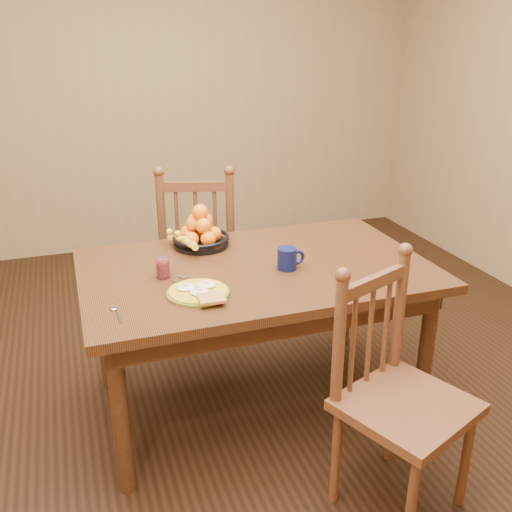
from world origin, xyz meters
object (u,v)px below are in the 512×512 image
object	(u,v)px
coffee_mug	(288,258)
fruit_bowl	(199,234)
chair_far	(199,252)
breakfast_plate	(199,292)
chair_near	(398,397)
dining_table	(256,283)

from	to	relation	value
coffee_mug	fruit_bowl	bearing A→B (deg)	126.58
chair_far	coffee_mug	world-z (taller)	chair_far
coffee_mug	fruit_bowl	size ratio (longest dim) A/B	0.41
chair_far	breakfast_plate	distance (m)	1.14
chair_far	chair_near	xyz separation A→B (m)	(0.37, -1.65, -0.03)
chair_far	fruit_bowl	bearing A→B (deg)	93.59
dining_table	chair_near	xyz separation A→B (m)	(0.30, -0.78, -0.19)
chair_far	coffee_mug	size ratio (longest dim) A/B	7.85
dining_table	coffee_mug	world-z (taller)	coffee_mug
chair_far	dining_table	bearing A→B (deg)	110.36
coffee_mug	fruit_bowl	distance (m)	0.53
dining_table	chair_near	size ratio (longest dim) A/B	1.62
dining_table	chair_far	xyz separation A→B (m)	(-0.07, 0.87, -0.15)
chair_far	coffee_mug	xyz separation A→B (m)	(0.20, -0.95, 0.29)
chair_near	coffee_mug	distance (m)	0.79
breakfast_plate	coffee_mug	size ratio (longest dim) A/B	2.16
chair_near	fruit_bowl	size ratio (longest dim) A/B	3.05
dining_table	breakfast_plate	bearing A→B (deg)	-146.51
chair_near	coffee_mug	size ratio (longest dim) A/B	7.38
coffee_mug	dining_table	bearing A→B (deg)	148.67
dining_table	breakfast_plate	distance (m)	0.40
chair_near	breakfast_plate	size ratio (longest dim) A/B	3.41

